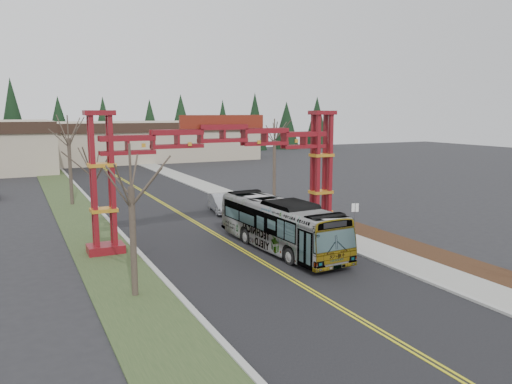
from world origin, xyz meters
TOP-DOWN VIEW (x-y plane):
  - ground at (0.00, 0.00)m, footprint 200.00×200.00m
  - road at (0.00, 25.00)m, footprint 12.00×110.00m
  - lane_line_left at (-0.12, 25.00)m, footprint 0.12×100.00m
  - lane_line_right at (0.12, 25.00)m, footprint 0.12×100.00m
  - curb_right at (6.15, 25.00)m, footprint 0.30×110.00m
  - sidewalk_right at (7.60, 25.00)m, footprint 2.60×110.00m
  - landscape_strip at (10.20, 10.00)m, footprint 2.60×50.00m
  - grass_median at (-8.00, 25.00)m, footprint 4.00×110.00m
  - curb_left at (-6.15, 25.00)m, footprint 0.30×110.00m
  - gateway_arch at (0.00, 18.00)m, footprint 18.20×1.60m
  - retail_building_east at (10.00, 79.95)m, footprint 38.00×20.30m
  - conifer_treeline at (0.25, 92.00)m, footprint 116.10×5.60m
  - transit_bus at (2.27, 14.00)m, footprint 3.39×11.95m
  - silver_sedan at (3.56, 26.95)m, footprint 2.50×5.14m
  - bare_tree_median_near at (-8.00, 9.83)m, footprint 3.06×3.06m
  - bare_tree_median_mid at (-8.00, 22.38)m, footprint 2.97×2.97m
  - bare_tree_median_far at (-8.00, 36.52)m, footprint 3.28×3.28m
  - bare_tree_right_far at (10.00, 29.20)m, footprint 3.11×3.11m
  - street_sign at (9.22, 15.32)m, footprint 0.49×0.22m
  - barrel_south at (8.90, 16.28)m, footprint 0.50×0.50m
  - barrel_mid at (9.62, 19.10)m, footprint 0.55×0.55m
  - barrel_north at (9.80, 22.57)m, footprint 0.53×0.53m

SIDE VIEW (x-z plane):
  - ground at x=0.00m, z-range 0.00..0.00m
  - road at x=0.00m, z-range 0.00..0.02m
  - lane_line_left at x=-0.12m, z-range 0.02..0.03m
  - lane_line_right at x=0.12m, z-range 0.02..0.03m
  - grass_median at x=-8.00m, z-range 0.00..0.08m
  - landscape_strip at x=10.20m, z-range 0.00..0.12m
  - curb_right at x=6.15m, z-range 0.00..0.15m
  - curb_left at x=-6.15m, z-range 0.00..0.15m
  - sidewalk_right at x=7.60m, z-range 0.01..0.15m
  - barrel_south at x=8.90m, z-range 0.00..0.92m
  - barrel_north at x=9.80m, z-range 0.00..0.98m
  - barrel_mid at x=9.62m, z-range 0.00..1.01m
  - silver_sedan at x=3.56m, z-range 0.00..1.62m
  - street_sign at x=9.22m, z-range 0.49..2.75m
  - transit_bus at x=2.27m, z-range 0.00..3.29m
  - retail_building_east at x=10.00m, z-range 0.01..7.01m
  - bare_tree_median_mid at x=-8.00m, z-range 1.33..7.95m
  - bare_tree_median_near at x=-8.00m, z-range 1.63..8.99m
  - gateway_arch at x=0.00m, z-range 1.53..10.43m
  - bare_tree_right_far at x=10.00m, z-range 1.99..10.16m
  - bare_tree_median_far at x=-8.00m, z-range 2.04..10.55m
  - conifer_treeline at x=0.25m, z-range -0.01..12.99m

